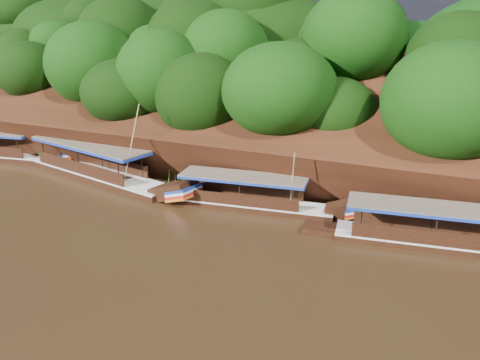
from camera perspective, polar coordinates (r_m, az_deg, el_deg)
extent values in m
plane|color=black|center=(25.51, -6.24, -9.09)|extent=(160.00, 160.00, 0.00)
cube|color=black|center=(38.07, 5.91, 6.09)|extent=(120.00, 16.12, 13.64)
cube|color=black|center=(48.22, 9.63, 4.41)|extent=(120.00, 24.00, 12.00)
ellipsoid|color=#143408|center=(58.74, -21.62, 14.88)|extent=(20.00, 10.00, 8.00)
ellipsoid|color=#143408|center=(39.46, -2.90, 6.63)|extent=(18.00, 8.00, 6.40)
ellipsoid|color=#143408|center=(43.90, 9.23, 15.20)|extent=(24.00, 11.00, 8.40)
cube|color=black|center=(28.60, 23.76, -7.46)|extent=(12.17, 3.78, 0.84)
cube|color=silver|center=(28.43, 23.86, -6.73)|extent=(12.18, 3.84, 0.09)
cube|color=brown|center=(27.62, 22.84, -3.13)|extent=(9.64, 3.71, 0.11)
cube|color=navy|center=(27.66, 22.81, -3.35)|extent=(9.64, 3.71, 0.17)
cube|color=black|center=(31.39, 1.58, -3.39)|extent=(10.93, 3.47, 0.81)
cube|color=silver|center=(31.24, 1.58, -2.74)|extent=(10.94, 3.53, 0.09)
cube|color=black|center=(30.30, 12.74, -3.45)|extent=(2.74, 1.83, 1.52)
cube|color=navy|center=(30.18, 14.05, -3.09)|extent=(1.53, 1.71, 0.55)
cube|color=red|center=(30.29, 14.01, -3.63)|extent=(1.53, 1.71, 0.55)
cube|color=brown|center=(30.79, 0.40, 0.46)|extent=(8.66, 3.44, 0.11)
cube|color=navy|center=(30.83, 0.40, 0.27)|extent=(8.66, 3.44, 0.16)
cylinder|color=tan|center=(29.49, 6.41, 0.09)|extent=(0.66, 1.39, 3.87)
cube|color=black|center=(38.72, -16.77, 0.20)|extent=(14.79, 5.41, 1.00)
cube|color=silver|center=(38.58, -16.84, 0.87)|extent=(14.81, 5.48, 0.11)
cube|color=black|center=(32.54, -8.07, -1.29)|extent=(3.74, 2.50, 1.96)
cube|color=navy|center=(31.82, -6.92, -1.07)|extent=(2.15, 2.23, 0.73)
cube|color=red|center=(31.95, -6.89, -1.70)|extent=(2.15, 2.23, 0.73)
cube|color=brown|center=(38.70, -17.97, 4.19)|extent=(11.77, 5.11, 0.13)
cube|color=navy|center=(38.73, -17.95, 4.00)|extent=(11.77, 5.11, 0.20)
cylinder|color=tan|center=(34.25, -13.11, 4.25)|extent=(1.65, 0.47, 5.85)
cube|color=black|center=(43.66, -20.86, 2.84)|extent=(3.10, 2.19, 1.71)
cube|color=navy|center=(43.17, -20.09, 3.19)|extent=(1.77, 2.00, 0.62)
cube|color=red|center=(43.26, -20.04, 2.74)|extent=(1.77, 2.00, 0.62)
cone|color=#1F5E17|center=(44.85, -22.85, 3.18)|extent=(1.50, 1.50, 1.71)
cone|color=#1F5E17|center=(39.57, -15.42, 2.17)|extent=(1.50, 1.50, 1.90)
cone|color=#1F5E17|center=(35.45, -7.68, 0.34)|extent=(1.50, 1.50, 1.42)
cone|color=#1F5E17|center=(32.28, 3.37, -1.37)|extent=(1.50, 1.50, 1.47)
cone|color=#1F5E17|center=(31.23, 13.51, -2.18)|extent=(1.50, 1.50, 1.91)
cone|color=#1F5E17|center=(30.57, 26.30, -4.58)|extent=(1.50, 1.50, 1.51)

